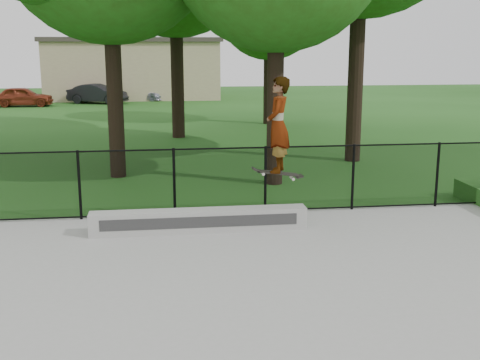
% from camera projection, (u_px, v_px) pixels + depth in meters
% --- Properties ---
extents(ground, '(100.00, 100.00, 0.00)m').
position_uv_depth(ground, '(189.00, 350.00, 7.45)').
color(ground, '#1D4C15').
rests_on(ground, ground).
extents(concrete_slab, '(14.00, 12.00, 0.06)m').
position_uv_depth(concrete_slab, '(189.00, 348.00, 7.44)').
color(concrete_slab, gray).
rests_on(concrete_slab, ground).
extents(grind_ledge, '(4.31, 0.40, 0.45)m').
position_uv_depth(grind_ledge, '(199.00, 220.00, 11.99)').
color(grind_ledge, '#A3A39E').
rests_on(grind_ledge, concrete_slab).
extents(car_a, '(3.65, 1.53, 1.24)m').
position_uv_depth(car_a, '(23.00, 97.00, 37.58)').
color(car_a, maroon).
rests_on(car_a, ground).
extents(car_b, '(3.75, 2.51, 1.27)m').
position_uv_depth(car_b, '(98.00, 94.00, 39.53)').
color(car_b, black).
rests_on(car_b, ground).
extents(car_c, '(3.59, 2.49, 1.04)m').
position_uv_depth(car_c, '(140.00, 93.00, 41.87)').
color(car_c, '#B1AFC6').
rests_on(car_c, ground).
extents(skater_airborne, '(0.84, 0.78, 2.01)m').
position_uv_depth(skater_airborne, '(278.00, 126.00, 11.69)').
color(skater_airborne, black).
rests_on(skater_airborne, ground).
extents(chainlink_fence, '(16.06, 0.06, 1.50)m').
position_uv_depth(chainlink_fence, '(174.00, 182.00, 12.98)').
color(chainlink_fence, black).
rests_on(chainlink_fence, concrete_slab).
extents(distant_building, '(12.40, 6.40, 4.30)m').
position_uv_depth(distant_building, '(134.00, 68.00, 43.48)').
color(distant_building, '#C6B08B').
rests_on(distant_building, ground).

